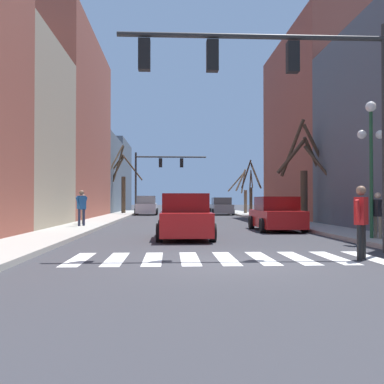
{
  "coord_description": "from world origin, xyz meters",
  "views": [
    {
      "loc": [
        -1.39,
        -10.24,
        1.45
      ],
      "look_at": [
        0.5,
        27.46,
        2.11
      ],
      "focal_mm": 42.0,
      "sensor_mm": 36.0,
      "label": 1
    }
  ],
  "objects_px": {
    "traffic_signal_near": "(286,81)",
    "street_tree_right_near": "(251,190)",
    "traffic_signal_far": "(157,170)",
    "street_lamp_right_corner": "(371,142)",
    "car_parked_left_near": "(221,207)",
    "pedestrian_near_right_corner": "(361,216)",
    "pedestrian_waiting_at_curb": "(82,205)",
    "street_tree_left_far": "(243,192)",
    "car_parked_left_far": "(185,218)",
    "car_parked_right_mid": "(276,215)",
    "street_tree_right_mid": "(304,174)",
    "pedestrian_crossing_street": "(83,206)",
    "car_driving_away_lane": "(147,206)",
    "street_tree_left_near": "(122,183)",
    "pedestrian_on_left_sidewalk": "(378,211)"
  },
  "relations": [
    {
      "from": "traffic_signal_near",
      "to": "street_tree_right_near",
      "type": "distance_m",
      "value": 28.5
    },
    {
      "from": "pedestrian_crossing_street",
      "to": "pedestrian_on_left_sidewalk",
      "type": "distance_m",
      "value": 15.27
    },
    {
      "from": "traffic_signal_far",
      "to": "car_parked_left_near",
      "type": "distance_m",
      "value": 7.21
    },
    {
      "from": "street_tree_right_near",
      "to": "street_tree_left_far",
      "type": "height_order",
      "value": "street_tree_right_near"
    },
    {
      "from": "pedestrian_waiting_at_curb",
      "to": "street_tree_right_mid",
      "type": "height_order",
      "value": "street_tree_right_mid"
    },
    {
      "from": "pedestrian_on_left_sidewalk",
      "to": "pedestrian_waiting_at_curb",
      "type": "bearing_deg",
      "value": -130.31
    },
    {
      "from": "car_driving_away_lane",
      "to": "street_tree_right_mid",
      "type": "bearing_deg",
      "value": -152.3
    },
    {
      "from": "pedestrian_crossing_street",
      "to": "traffic_signal_near",
      "type": "bearing_deg",
      "value": -165.94
    },
    {
      "from": "pedestrian_crossing_street",
      "to": "street_tree_right_near",
      "type": "distance_m",
      "value": 19.65
    },
    {
      "from": "pedestrian_waiting_at_curb",
      "to": "street_tree_left_far",
      "type": "relative_size",
      "value": 0.41
    },
    {
      "from": "car_parked_left_near",
      "to": "car_parked_left_far",
      "type": "xyz_separation_m",
      "value": [
        -4.43,
        -26.31,
        0.0
      ]
    },
    {
      "from": "pedestrian_on_left_sidewalk",
      "to": "car_parked_right_mid",
      "type": "bearing_deg",
      "value": -167.37
    },
    {
      "from": "traffic_signal_far",
      "to": "traffic_signal_near",
      "type": "bearing_deg",
      "value": -81.68
    },
    {
      "from": "traffic_signal_far",
      "to": "pedestrian_waiting_at_curb",
      "type": "xyz_separation_m",
      "value": [
        -3.21,
        -19.18,
        -3.05
      ]
    },
    {
      "from": "pedestrian_crossing_street",
      "to": "street_tree_left_far",
      "type": "distance_m",
      "value": 22.81
    },
    {
      "from": "street_lamp_right_corner",
      "to": "car_parked_right_mid",
      "type": "xyz_separation_m",
      "value": [
        -1.85,
        5.95,
        -2.68
      ]
    },
    {
      "from": "street_lamp_right_corner",
      "to": "pedestrian_waiting_at_curb",
      "type": "distance_m",
      "value": 13.83
    },
    {
      "from": "car_parked_right_mid",
      "to": "pedestrian_crossing_street",
      "type": "xyz_separation_m",
      "value": [
        -9.7,
        3.75,
        0.34
      ]
    },
    {
      "from": "traffic_signal_far",
      "to": "car_parked_left_near",
      "type": "xyz_separation_m",
      "value": [
        6.19,
        1.26,
        -3.47
      ]
    },
    {
      "from": "traffic_signal_near",
      "to": "street_tree_right_mid",
      "type": "xyz_separation_m",
      "value": [
        4.38,
        12.75,
        -1.79
      ]
    },
    {
      "from": "car_parked_left_near",
      "to": "street_tree_right_mid",
      "type": "relative_size",
      "value": 0.78
    },
    {
      "from": "traffic_signal_near",
      "to": "street_tree_right_near",
      "type": "bearing_deg",
      "value": 81.53
    },
    {
      "from": "traffic_signal_far",
      "to": "street_tree_left_near",
      "type": "height_order",
      "value": "street_tree_left_near"
    },
    {
      "from": "traffic_signal_far",
      "to": "street_lamp_right_corner",
      "type": "distance_m",
      "value": 28.08
    },
    {
      "from": "car_driving_away_lane",
      "to": "street_tree_right_near",
      "type": "bearing_deg",
      "value": -108.7
    },
    {
      "from": "traffic_signal_far",
      "to": "street_tree_left_near",
      "type": "relative_size",
      "value": 0.98
    },
    {
      "from": "pedestrian_waiting_at_curb",
      "to": "car_parked_left_far",
      "type": "bearing_deg",
      "value": 75.37
    },
    {
      "from": "car_parked_left_near",
      "to": "street_tree_left_far",
      "type": "distance_m",
      "value": 2.84
    },
    {
      "from": "street_tree_left_near",
      "to": "pedestrian_near_right_corner",
      "type": "bearing_deg",
      "value": -74.62
    },
    {
      "from": "traffic_signal_far",
      "to": "car_driving_away_lane",
      "type": "xyz_separation_m",
      "value": [
        -1.02,
        1.52,
        -3.41
      ]
    },
    {
      "from": "street_tree_left_far",
      "to": "car_parked_left_far",
      "type": "bearing_deg",
      "value": -103.84
    },
    {
      "from": "traffic_signal_near",
      "to": "street_tree_right_mid",
      "type": "height_order",
      "value": "traffic_signal_near"
    },
    {
      "from": "car_parked_left_near",
      "to": "pedestrian_near_right_corner",
      "type": "bearing_deg",
      "value": 179.35
    },
    {
      "from": "traffic_signal_near",
      "to": "pedestrian_on_left_sidewalk",
      "type": "bearing_deg",
      "value": 36.34
    },
    {
      "from": "pedestrian_waiting_at_curb",
      "to": "street_tree_left_near",
      "type": "distance_m",
      "value": 22.09
    },
    {
      "from": "traffic_signal_far",
      "to": "pedestrian_waiting_at_curb",
      "type": "distance_m",
      "value": 19.68
    },
    {
      "from": "street_lamp_right_corner",
      "to": "car_driving_away_lane",
      "type": "bearing_deg",
      "value": 107.7
    },
    {
      "from": "traffic_signal_near",
      "to": "pedestrian_waiting_at_curb",
      "type": "distance_m",
      "value": 13.51
    },
    {
      "from": "car_parked_left_far",
      "to": "car_parked_right_mid",
      "type": "bearing_deg",
      "value": 132.73
    },
    {
      "from": "car_parked_left_near",
      "to": "car_driving_away_lane",
      "type": "distance_m",
      "value": 7.21
    },
    {
      "from": "car_parked_left_near",
      "to": "street_tree_right_near",
      "type": "xyz_separation_m",
      "value": [
        2.35,
        -2.98,
        1.6
      ]
    },
    {
      "from": "traffic_signal_near",
      "to": "street_lamp_right_corner",
      "type": "relative_size",
      "value": 1.59
    },
    {
      "from": "street_tree_right_near",
      "to": "street_tree_left_far",
      "type": "xyz_separation_m",
      "value": [
        -0.08,
        3.91,
        -0.18
      ]
    },
    {
      "from": "traffic_signal_far",
      "to": "car_driving_away_lane",
      "type": "height_order",
      "value": "traffic_signal_far"
    },
    {
      "from": "car_parked_right_mid",
      "to": "street_tree_left_far",
      "type": "height_order",
      "value": "street_tree_left_far"
    },
    {
      "from": "car_parked_left_far",
      "to": "pedestrian_on_left_sidewalk",
      "type": "relative_size",
      "value": 2.87
    },
    {
      "from": "car_parked_right_mid",
      "to": "car_parked_left_far",
      "type": "bearing_deg",
      "value": 132.73
    },
    {
      "from": "traffic_signal_near",
      "to": "pedestrian_waiting_at_curb",
      "type": "height_order",
      "value": "traffic_signal_near"
    },
    {
      "from": "traffic_signal_near",
      "to": "street_tree_right_mid",
      "type": "relative_size",
      "value": 1.27
    },
    {
      "from": "traffic_signal_near",
      "to": "pedestrian_near_right_corner",
      "type": "distance_m",
      "value": 4.16
    }
  ]
}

